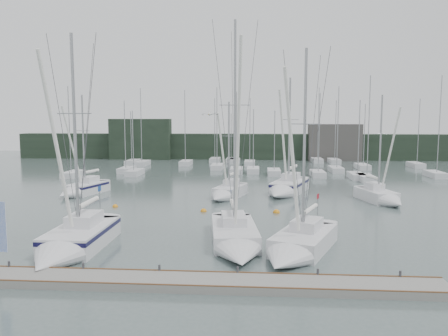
# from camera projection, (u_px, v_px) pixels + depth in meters

# --- Properties ---
(ground) EXTENTS (160.00, 160.00, 0.00)m
(ground) POSITION_uv_depth(u_px,v_px,m) (207.00, 254.00, 26.21)
(ground) COLOR #4B5B5A
(ground) RESTS_ON ground
(dock) EXTENTS (24.00, 2.00, 0.40)m
(dock) POSITION_uv_depth(u_px,v_px,m) (196.00, 282.00, 21.23)
(dock) COLOR slate
(dock) RESTS_ON ground
(far_treeline) EXTENTS (90.00, 4.00, 5.00)m
(far_treeline) POSITION_uv_depth(u_px,v_px,m) (241.00, 146.00, 87.36)
(far_treeline) COLOR black
(far_treeline) RESTS_ON ground
(far_building_left) EXTENTS (12.00, 3.00, 8.00)m
(far_building_left) POSITION_uv_depth(u_px,v_px,m) (141.00, 139.00, 86.65)
(far_building_left) COLOR black
(far_building_left) RESTS_ON ground
(far_building_right) EXTENTS (10.00, 3.00, 7.00)m
(far_building_right) POSITION_uv_depth(u_px,v_px,m) (334.00, 142.00, 83.96)
(far_building_right) COLOR #454340
(far_building_right) RESTS_ON ground
(mast_forest) EXTENTS (53.73, 28.28, 14.12)m
(mast_forest) POSITION_uv_depth(u_px,v_px,m) (257.00, 166.00, 69.62)
(mast_forest) COLOR silver
(mast_forest) RESTS_ON ground
(sailboat_near_left) EXTENTS (3.10, 9.70, 14.27)m
(sailboat_near_left) POSITION_uv_depth(u_px,v_px,m) (70.00, 244.00, 26.15)
(sailboat_near_left) COLOR silver
(sailboat_near_left) RESTS_ON ground
(sailboat_near_center) EXTENTS (3.95, 10.02, 15.28)m
(sailboat_near_center) POSITION_uv_depth(u_px,v_px,m) (236.00, 242.00, 27.07)
(sailboat_near_center) COLOR silver
(sailboat_near_center) RESTS_ON ground
(sailboat_near_right) EXTENTS (5.81, 8.77, 13.24)m
(sailboat_near_right) POSITION_uv_depth(u_px,v_px,m) (296.00, 248.00, 25.67)
(sailboat_near_right) COLOR silver
(sailboat_near_right) RESTS_ON ground
(sailboat_mid_a) EXTENTS (4.10, 7.16, 11.35)m
(sailboat_mid_a) POSITION_uv_depth(u_px,v_px,m) (80.00, 190.00, 46.30)
(sailboat_mid_a) COLOR silver
(sailboat_mid_a) RESTS_ON ground
(sailboat_mid_c) EXTENTS (4.08, 6.95, 10.51)m
(sailboat_mid_c) POSITION_uv_depth(u_px,v_px,m) (226.00, 193.00, 44.27)
(sailboat_mid_c) COLOR silver
(sailboat_mid_c) RESTS_ON ground
(sailboat_mid_d) EXTENTS (5.66, 9.37, 13.37)m
(sailboat_mid_d) POSITION_uv_depth(u_px,v_px,m) (286.00, 188.00, 46.68)
(sailboat_mid_d) COLOR silver
(sailboat_mid_d) RESTS_ON ground
(sailboat_mid_e) EXTENTS (3.92, 6.96, 11.10)m
(sailboat_mid_e) POSITION_uv_depth(u_px,v_px,m) (383.00, 198.00, 41.80)
(sailboat_mid_e) COLOR silver
(sailboat_mid_e) RESTS_ON ground
(buoy_a) EXTENTS (0.54, 0.54, 0.54)m
(buoy_a) POSITION_uv_depth(u_px,v_px,m) (204.00, 211.00, 38.28)
(buoy_a) COLOR orange
(buoy_a) RESTS_ON ground
(buoy_b) EXTENTS (0.60, 0.60, 0.60)m
(buoy_b) POSITION_uv_depth(u_px,v_px,m) (276.00, 213.00, 37.76)
(buoy_b) COLOR orange
(buoy_b) RESTS_ON ground
(buoy_c) EXTENTS (0.51, 0.51, 0.51)m
(buoy_c) POSITION_uv_depth(u_px,v_px,m) (115.00, 207.00, 40.21)
(buoy_c) COLOR orange
(buoy_c) RESTS_ON ground
(dock_banner) EXTENTS (0.58, 0.10, 3.79)m
(dock_banner) POSITION_uv_depth(u_px,v_px,m) (0.00, 231.00, 21.44)
(dock_banner) COLOR #929599
(dock_banner) RESTS_ON dock
(seagull) EXTENTS (1.01, 0.49, 0.20)m
(seagull) POSITION_uv_depth(u_px,v_px,m) (210.00, 114.00, 28.37)
(seagull) COLOR silver
(seagull) RESTS_ON ground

